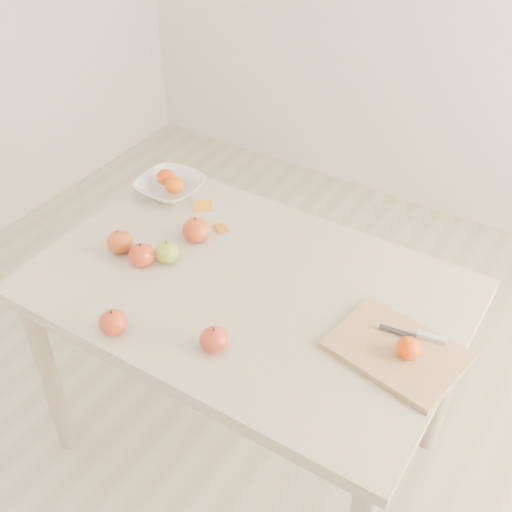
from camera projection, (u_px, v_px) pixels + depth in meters
The scene contains 16 objects.
ground at pixel (249, 442), 2.28m from camera, with size 3.50×3.50×0.00m, color #C6B293.
table at pixel (247, 310), 1.87m from camera, with size 1.20×0.80×0.75m.
cutting_board at pixel (397, 351), 1.60m from camera, with size 0.32×0.23×0.02m, color tan.
board_tangerine at pixel (409, 348), 1.56m from camera, with size 0.06×0.06×0.05m, color #DF4C07.
fruit_bowl at pixel (170, 187), 2.15m from camera, with size 0.22×0.22×0.05m, color white.
bowl_tangerine_near at pixel (165, 177), 2.15m from camera, with size 0.06×0.06×0.05m, color #CF4107.
bowl_tangerine_far at pixel (174, 185), 2.11m from camera, with size 0.06×0.06×0.06m, color #D25607.
orange_peel_a at pixel (203, 207), 2.10m from camera, with size 0.06×0.04×0.00m, color orange.
orange_peel_b at pixel (222, 229), 2.01m from camera, with size 0.04×0.04×0.00m, color #CE6C0E.
paring_knife at pixel (426, 336), 1.62m from camera, with size 0.17×0.06×0.01m.
apple_green at pixel (167, 252), 1.87m from camera, with size 0.07×0.07×0.06m, color olive.
apple_red_d at pixel (120, 242), 1.90m from camera, with size 0.08×0.08×0.07m, color maroon.
apple_red_a at pixel (196, 230), 1.95m from camera, with size 0.08×0.08×0.08m, color #9F0307.
apple_red_b at pixel (142, 255), 1.86m from camera, with size 0.08×0.08×0.07m, color #9B0702.
apple_red_e at pixel (214, 340), 1.60m from camera, with size 0.07×0.07×0.07m, color #A21812.
apple_red_c at pixel (113, 322), 1.65m from camera, with size 0.07×0.07×0.07m, color #A5070D.
Camera 1 is at (0.75, -1.13, 1.95)m, focal length 45.00 mm.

